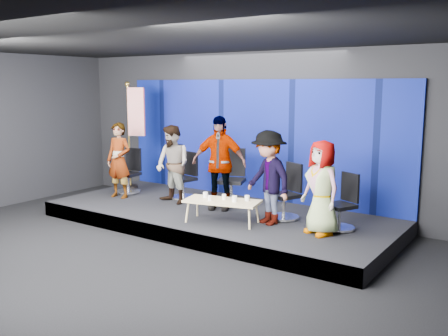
{
  "coord_description": "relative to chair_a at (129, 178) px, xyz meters",
  "views": [
    {
      "loc": [
        5.61,
        -5.43,
        2.8
      ],
      "look_at": [
        0.22,
        2.4,
        1.2
      ],
      "focal_mm": 40.0,
      "sensor_mm": 36.0,
      "label": 1
    }
  ],
  "objects": [
    {
      "name": "ground",
      "position": [
        2.66,
        -2.7,
        -0.64
      ],
      "size": [
        10.0,
        10.0,
        0.0
      ],
      "primitive_type": "plane",
      "color": "black",
      "rests_on": "ground"
    },
    {
      "name": "room_walls",
      "position": [
        2.66,
        -2.7,
        1.79
      ],
      "size": [
        10.02,
        8.02,
        3.51
      ],
      "color": "black",
      "rests_on": "ground"
    },
    {
      "name": "riser",
      "position": [
        2.66,
        -0.2,
        -0.49
      ],
      "size": [
        7.0,
        3.0,
        0.3
      ],
      "primitive_type": "cube",
      "color": "black",
      "rests_on": "ground"
    },
    {
      "name": "backdrop",
      "position": [
        2.66,
        1.25,
        0.96
      ],
      "size": [
        7.0,
        0.08,
        2.6
      ],
      "primitive_type": "cube",
      "color": "navy",
      "rests_on": "riser"
    },
    {
      "name": "chair_a",
      "position": [
        0.0,
        0.0,
        0.0
      ],
      "size": [
        0.65,
        0.65,
        1.03
      ],
      "rotation": [
        0.0,
        0.0,
        0.12
      ],
      "color": "silver",
      "rests_on": "riser"
    },
    {
      "name": "panelist_a",
      "position": [
        0.18,
        -0.47,
        0.5
      ],
      "size": [
        0.65,
        0.47,
        1.67
      ],
      "primitive_type": "imported",
      "rotation": [
        0.0,
        0.0,
        0.12
      ],
      "color": "black",
      "rests_on": "riser"
    },
    {
      "name": "chair_b",
      "position": [
        1.45,
        0.27,
        -0.0
      ],
      "size": [
        0.68,
        0.68,
        1.03
      ],
      "rotation": [
        0.0,
        0.0,
        -0.2
      ],
      "color": "silver",
      "rests_on": "riser"
    },
    {
      "name": "panelist_b",
      "position": [
        1.52,
        -0.22,
        0.49
      ],
      "size": [
        0.92,
        0.78,
        1.66
      ],
      "primitive_type": "imported",
      "rotation": [
        0.0,
        0.0,
        -0.2
      ],
      "color": "black",
      "rests_on": "riser"
    },
    {
      "name": "chair_c",
      "position": [
        2.58,
        0.44,
        0.04
      ],
      "size": [
        0.84,
        0.84,
        1.16
      ],
      "rotation": [
        0.0,
        0.0,
        0.35
      ],
      "color": "silver",
      "rests_on": "riser"
    },
    {
      "name": "panelist_c",
      "position": [
        2.6,
        -0.07,
        0.6
      ],
      "size": [
        1.2,
        0.81,
        1.89
      ],
      "primitive_type": "imported",
      "rotation": [
        0.0,
        0.0,
        0.35
      ],
      "color": "black",
      "rests_on": "riser"
    },
    {
      "name": "chair_d",
      "position": [
        4.07,
        0.02,
        0.01
      ],
      "size": [
        0.78,
        0.78,
        1.05
      ],
      "rotation": [
        0.0,
        0.0,
        -0.41
      ],
      "color": "silver",
      "rests_on": "riser"
    },
    {
      "name": "panelist_d",
      "position": [
        3.96,
        -0.47,
        0.51
      ],
      "size": [
        1.26,
        1.01,
        1.7
      ],
      "primitive_type": "imported",
      "rotation": [
        0.0,
        0.0,
        -0.41
      ],
      "color": "black",
      "rests_on": "riser"
    },
    {
      "name": "chair_e",
      "position": [
        5.2,
        -0.05,
        -0.02
      ],
      "size": [
        0.74,
        0.74,
        0.98
      ],
      "rotation": [
        0.0,
        0.0,
        -0.44
      ],
      "color": "silver",
      "rests_on": "riser"
    },
    {
      "name": "panelist_e",
      "position": [
        5.0,
        -0.51,
        0.46
      ],
      "size": [
        0.92,
        0.79,
        1.59
      ],
      "primitive_type": "imported",
      "rotation": [
        0.0,
        0.0,
        -0.44
      ],
      "color": "black",
      "rests_on": "riser"
    },
    {
      "name": "coffee_table",
      "position": [
        3.24,
        -0.88,
        0.05
      ],
      "size": [
        1.46,
        0.87,
        0.42
      ],
      "rotation": [
        0.0,
        0.0,
        0.23
      ],
      "color": "tan",
      "rests_on": "riser"
    },
    {
      "name": "mug_a",
      "position": [
        2.86,
        -0.88,
        0.13
      ],
      "size": [
        0.09,
        0.09,
        0.1
      ],
      "primitive_type": "cylinder",
      "color": "white",
      "rests_on": "coffee_table"
    },
    {
      "name": "mug_b",
      "position": [
        3.07,
        -1.02,
        0.12
      ],
      "size": [
        0.07,
        0.07,
        0.09
      ],
      "primitive_type": "cylinder",
      "color": "white",
      "rests_on": "coffee_table"
    },
    {
      "name": "mug_c",
      "position": [
        3.22,
        -0.79,
        0.13
      ],
      "size": [
        0.08,
        0.08,
        0.09
      ],
      "primitive_type": "cylinder",
      "color": "white",
      "rests_on": "coffee_table"
    },
    {
      "name": "mug_d",
      "position": [
        3.49,
        -0.86,
        0.13
      ],
      "size": [
        0.09,
        0.09,
        0.11
      ],
      "primitive_type": "cylinder",
      "color": "white",
      "rests_on": "coffee_table"
    },
    {
      "name": "mug_e",
      "position": [
        3.65,
        -0.67,
        0.13
      ],
      "size": [
        0.09,
        0.09,
        0.1
      ],
      "primitive_type": "cylinder",
      "color": "white",
      "rests_on": "coffee_table"
    },
    {
      "name": "flag_stand",
      "position": [
        -0.12,
        0.3,
        1.02
      ],
      "size": [
        0.58,
        0.34,
        2.56
      ],
      "rotation": [
        0.0,
        0.0,
        0.35
      ],
      "color": "black",
      "rests_on": "riser"
    }
  ]
}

